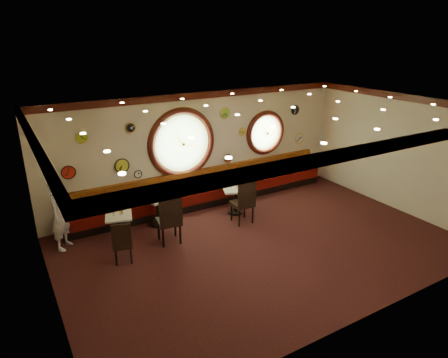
# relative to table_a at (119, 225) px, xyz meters

# --- Properties ---
(floor) EXTENTS (9.00, 6.00, 0.00)m
(floor) POSITION_rel_table_a_xyz_m (2.78, -1.87, -0.42)
(floor) COLOR black
(floor) RESTS_ON ground
(ceiling) EXTENTS (9.00, 6.00, 0.02)m
(ceiling) POSITION_rel_table_a_xyz_m (2.78, -1.87, 2.78)
(ceiling) COLOR #B17E32
(ceiling) RESTS_ON wall_back
(wall_back) EXTENTS (9.00, 0.02, 3.20)m
(wall_back) POSITION_rel_table_a_xyz_m (2.78, 1.13, 1.18)
(wall_back) COLOR beige
(wall_back) RESTS_ON floor
(wall_front) EXTENTS (9.00, 0.02, 3.20)m
(wall_front) POSITION_rel_table_a_xyz_m (2.78, -4.87, 1.18)
(wall_front) COLOR beige
(wall_front) RESTS_ON floor
(wall_left) EXTENTS (0.02, 6.00, 3.20)m
(wall_left) POSITION_rel_table_a_xyz_m (-1.72, -1.87, 1.18)
(wall_left) COLOR beige
(wall_left) RESTS_ON floor
(wall_right) EXTENTS (0.02, 6.00, 3.20)m
(wall_right) POSITION_rel_table_a_xyz_m (7.28, -1.87, 1.18)
(wall_right) COLOR beige
(wall_right) RESTS_ON floor
(molding_back) EXTENTS (9.00, 0.10, 0.18)m
(molding_back) POSITION_rel_table_a_xyz_m (2.78, 1.08, 2.69)
(molding_back) COLOR #3B110A
(molding_back) RESTS_ON wall_back
(molding_front) EXTENTS (9.00, 0.10, 0.18)m
(molding_front) POSITION_rel_table_a_xyz_m (2.78, -4.82, 2.69)
(molding_front) COLOR #3B110A
(molding_front) RESTS_ON wall_back
(molding_left) EXTENTS (0.10, 6.00, 0.18)m
(molding_left) POSITION_rel_table_a_xyz_m (-1.67, -1.87, 2.69)
(molding_left) COLOR #3B110A
(molding_left) RESTS_ON wall_back
(molding_right) EXTENTS (0.10, 6.00, 0.18)m
(molding_right) POSITION_rel_table_a_xyz_m (7.23, -1.87, 2.69)
(molding_right) COLOR #3B110A
(molding_right) RESTS_ON wall_back
(banquette_base) EXTENTS (8.00, 0.55, 0.20)m
(banquette_base) POSITION_rel_table_a_xyz_m (2.78, 0.85, -0.32)
(banquette_base) COLOR black
(banquette_base) RESTS_ON floor
(banquette_seat) EXTENTS (8.00, 0.55, 0.30)m
(banquette_seat) POSITION_rel_table_a_xyz_m (2.78, 0.85, -0.07)
(banquette_seat) COLOR #550A07
(banquette_seat) RESTS_ON banquette_base
(banquette_back) EXTENTS (8.00, 0.10, 0.55)m
(banquette_back) POSITION_rel_table_a_xyz_m (2.78, 1.07, 0.33)
(banquette_back) COLOR #641207
(banquette_back) RESTS_ON wall_back
(porthole_left_glass) EXTENTS (1.66, 0.02, 1.66)m
(porthole_left_glass) POSITION_rel_table_a_xyz_m (2.18, 1.13, 1.43)
(porthole_left_glass) COLOR #95C073
(porthole_left_glass) RESTS_ON wall_back
(porthole_left_frame) EXTENTS (1.98, 0.18, 1.98)m
(porthole_left_frame) POSITION_rel_table_a_xyz_m (2.18, 1.11, 1.43)
(porthole_left_frame) COLOR #3B110A
(porthole_left_frame) RESTS_ON wall_back
(porthole_left_ring) EXTENTS (1.61, 0.03, 1.61)m
(porthole_left_ring) POSITION_rel_table_a_xyz_m (2.18, 1.08, 1.43)
(porthole_left_ring) COLOR gold
(porthole_left_ring) RESTS_ON wall_back
(porthole_right_glass) EXTENTS (1.10, 0.02, 1.10)m
(porthole_right_glass) POSITION_rel_table_a_xyz_m (4.98, 1.13, 1.38)
(porthole_right_glass) COLOR #95C073
(porthole_right_glass) RESTS_ON wall_back
(porthole_right_frame) EXTENTS (1.38, 0.18, 1.38)m
(porthole_right_frame) POSITION_rel_table_a_xyz_m (4.98, 1.11, 1.38)
(porthole_right_frame) COLOR #3B110A
(porthole_right_frame) RESTS_ON wall_back
(porthole_right_ring) EXTENTS (1.09, 0.03, 1.09)m
(porthole_right_ring) POSITION_rel_table_a_xyz_m (4.98, 1.08, 1.38)
(porthole_right_ring) COLOR gold
(porthole_right_ring) RESTS_ON wall_back
(wall_clock_0) EXTENTS (0.34, 0.03, 0.34)m
(wall_clock_0) POSITION_rel_table_a_xyz_m (6.33, 1.09, 1.03)
(wall_clock_0) COLOR silver
(wall_clock_0) RESTS_ON wall_back
(wall_clock_1) EXTENTS (0.22, 0.03, 0.22)m
(wall_clock_1) POSITION_rel_table_a_xyz_m (4.13, 1.09, 1.53)
(wall_clock_1) COLOR #D0C845
(wall_clock_1) RESTS_ON wall_back
(wall_clock_2) EXTENTS (0.24, 0.03, 0.24)m
(wall_clock_2) POSITION_rel_table_a_xyz_m (3.63, 1.09, 0.78)
(wall_clock_2) COLOR #C33F17
(wall_clock_2) RESTS_ON wall_back
(wall_clock_3) EXTENTS (0.36, 0.03, 0.36)m
(wall_clock_3) POSITION_rel_table_a_xyz_m (0.48, 1.09, 1.08)
(wall_clock_3) COLOR yellow
(wall_clock_3) RESTS_ON wall_back
(wall_clock_4) EXTENTS (0.28, 0.03, 0.28)m
(wall_clock_4) POSITION_rel_table_a_xyz_m (6.08, 1.09, 1.98)
(wall_clock_4) COLOR black
(wall_clock_4) RESTS_ON wall_back
(wall_clock_5) EXTENTS (0.24, 0.03, 0.24)m
(wall_clock_5) POSITION_rel_table_a_xyz_m (0.78, 1.09, 2.03)
(wall_clock_5) COLOR black
(wall_clock_5) RESTS_ON wall_back
(wall_clock_6) EXTENTS (0.32, 0.03, 0.32)m
(wall_clock_6) POSITION_rel_table_a_xyz_m (-0.82, 1.09, 1.13)
(wall_clock_6) COLOR red
(wall_clock_6) RESTS_ON wall_back
(wall_clock_7) EXTENTS (0.20, 0.03, 0.20)m
(wall_clock_7) POSITION_rel_table_a_xyz_m (0.88, 1.09, 0.78)
(wall_clock_7) COLOR white
(wall_clock_7) RESTS_ON wall_back
(wall_clock_8) EXTENTS (0.26, 0.03, 0.26)m
(wall_clock_8) POSITION_rel_table_a_xyz_m (-0.42, 1.09, 1.93)
(wall_clock_8) COLOR #96C828
(wall_clock_8) RESTS_ON wall_back
(wall_clock_9) EXTENTS (0.30, 0.03, 0.30)m
(wall_clock_9) POSITION_rel_table_a_xyz_m (3.53, 1.09, 2.13)
(wall_clock_9) COLOR #76B638
(wall_clock_9) RESTS_ON wall_back
(table_a) EXTENTS (0.75, 0.75, 0.67)m
(table_a) POSITION_rel_table_a_xyz_m (0.00, 0.00, 0.00)
(table_a) COLOR black
(table_a) RESTS_ON floor
(table_b) EXTENTS (0.89, 0.89, 0.79)m
(table_b) POSITION_rel_table_a_xyz_m (1.11, 0.34, 0.08)
(table_b) COLOR black
(table_b) RESTS_ON floor
(table_c) EXTENTS (0.87, 0.87, 0.74)m
(table_c) POSITION_rel_table_a_xyz_m (3.20, -0.06, 0.05)
(table_c) COLOR black
(table_c) RESTS_ON floor
(chair_a) EXTENTS (0.50, 0.50, 0.60)m
(chair_a) POSITION_rel_table_a_xyz_m (-0.23, -1.00, 0.13)
(chair_a) COLOR black
(chair_a) RESTS_ON floor
(chair_b) EXTENTS (0.59, 0.59, 0.78)m
(chair_b) POSITION_rel_table_a_xyz_m (0.98, -0.74, 0.30)
(chair_b) COLOR black
(chair_b) RESTS_ON floor
(chair_c) EXTENTS (0.52, 0.52, 0.76)m
(chair_c) POSITION_rel_table_a_xyz_m (3.06, -0.72, 0.28)
(chair_c) COLOR black
(chair_c) RESTS_ON floor
(condiment_a_salt) EXTENTS (0.03, 0.03, 0.09)m
(condiment_a_salt) POSITION_rel_table_a_xyz_m (-0.11, 0.03, 0.29)
(condiment_a_salt) COLOR #BBBBBF
(condiment_a_salt) RESTS_ON table_a
(condiment_b_salt) EXTENTS (0.03, 0.03, 0.10)m
(condiment_b_salt) POSITION_rel_table_a_xyz_m (1.04, 0.38, 0.42)
(condiment_b_salt) COLOR silver
(condiment_b_salt) RESTS_ON table_b
(condiment_c_salt) EXTENTS (0.03, 0.03, 0.09)m
(condiment_c_salt) POSITION_rel_table_a_xyz_m (3.11, 0.04, 0.37)
(condiment_c_salt) COLOR silver
(condiment_c_salt) RESTS_ON table_c
(condiment_a_pepper) EXTENTS (0.04, 0.04, 0.11)m
(condiment_a_pepper) POSITION_rel_table_a_xyz_m (0.04, -0.03, 0.30)
(condiment_a_pepper) COLOR silver
(condiment_a_pepper) RESTS_ON table_a
(condiment_b_pepper) EXTENTS (0.04, 0.04, 0.11)m
(condiment_b_pepper) POSITION_rel_table_a_xyz_m (1.19, 0.31, 0.42)
(condiment_b_pepper) COLOR silver
(condiment_b_pepper) RESTS_ON table_b
(condiment_c_pepper) EXTENTS (0.04, 0.04, 0.10)m
(condiment_c_pepper) POSITION_rel_table_a_xyz_m (3.18, -0.14, 0.37)
(condiment_c_pepper) COLOR #BBBBBF
(condiment_c_pepper) RESTS_ON table_c
(condiment_a_bottle) EXTENTS (0.05, 0.05, 0.17)m
(condiment_a_bottle) POSITION_rel_table_a_xyz_m (0.09, 0.02, 0.33)
(condiment_a_bottle) COLOR orange
(condiment_a_bottle) RESTS_ON table_a
(condiment_b_bottle) EXTENTS (0.04, 0.04, 0.14)m
(condiment_b_bottle) POSITION_rel_table_a_xyz_m (1.27, 0.44, 0.44)
(condiment_b_bottle) COLOR gold
(condiment_b_bottle) RESTS_ON table_b
(condiment_c_bottle) EXTENTS (0.06, 0.06, 0.18)m
(condiment_c_bottle) POSITION_rel_table_a_xyz_m (3.32, 0.07, 0.41)
(condiment_c_bottle) COLOR gold
(condiment_c_bottle) RESTS_ON table_c
(waiter) EXTENTS (0.69, 0.73, 1.68)m
(waiter) POSITION_rel_table_a_xyz_m (-1.22, 0.33, 0.42)
(waiter) COLOR white
(waiter) RESTS_ON floor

